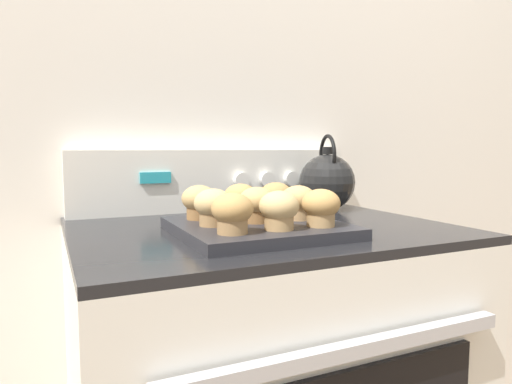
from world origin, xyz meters
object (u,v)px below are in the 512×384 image
Objects in this scene: muffin_r2_c0 at (199,201)px; muffin_r2_c1 at (241,199)px; muffin_r0_c1 at (279,209)px; muffin_r1_c0 at (213,206)px; muffin_r0_c2 at (321,207)px; muffin_r1_c1 at (257,204)px; muffin_r2_c2 at (276,197)px; muffin_pan at (257,228)px; muffin_r0_c0 at (232,212)px; muffin_r1_c2 at (298,202)px; tea_kettle at (327,181)px.

muffin_r2_c0 is 1.00× the size of muffin_r2_c1.
muffin_r0_c1 is 0.13m from muffin_r1_c0.
muffin_r0_c2 is 1.00× the size of muffin_r2_c0.
muffin_r2_c2 is (0.09, 0.09, 0.00)m from muffin_r1_c1.
muffin_r2_c1 is (0.09, 0.00, 0.00)m from muffin_r2_c0.
muffin_pan is 4.32× the size of muffin_r0_c0.
muffin_r0_c1 is 0.13m from muffin_r1_c2.
muffin_pan is 1.52× the size of tea_kettle.
muffin_r1_c0 is 1.00× the size of muffin_r2_c2.
muffin_r0_c1 and muffin_r0_c2 have the same top height.
muffin_r0_c2 and muffin_r1_c1 have the same top height.
muffin_r2_c0 is 1.00× the size of muffin_r2_c2.
muffin_r0_c0 is 0.13m from muffin_r1_c1.
tea_kettle is at bearing 46.20° from muffin_r1_c2.
muffin_r0_c0 is 0.09m from muffin_r1_c0.
muffin_r0_c1 reaches higher than muffin_pan.
muffin_r1_c2 is 0.35× the size of tea_kettle.
muffin_pan is 0.10m from muffin_r1_c2.
muffin_r2_c0 is at bearing 117.26° from muffin_r0_c1.
muffin_r2_c0 is (-0.09, 0.09, 0.05)m from muffin_pan.
muffin_pan is 4.32× the size of muffin_r2_c1.
muffin_r0_c2 is 0.18m from muffin_r2_c2.
muffin_r0_c0 is at bearing -88.16° from muffin_r1_c0.
muffin_r0_c2 is at bearing -44.77° from muffin_r2_c0.
muffin_r1_c0 reaches higher than muffin_pan.
muffin_r2_c1 is 0.35m from tea_kettle.
muffin_r1_c1 is 1.00× the size of muffin_r1_c2.
muffin_r2_c0 is at bearing -160.52° from tea_kettle.
muffin_r1_c2 is 0.33m from tea_kettle.
muffin_r0_c2 is (0.09, -0.09, 0.05)m from muffin_pan.
muffin_r0_c0 is 0.35× the size of tea_kettle.
muffin_r2_c1 is at bearing 43.56° from muffin_r1_c0.
tea_kettle is (0.41, 0.23, 0.02)m from muffin_r1_c0.
tea_kettle is (0.32, 0.32, 0.02)m from muffin_r0_c1.
muffin_r0_c0 is 1.00× the size of muffin_r1_c2.
muffin_r0_c2 is 1.00× the size of muffin_r1_c1.
muffin_r1_c0 is at bearing 153.32° from muffin_r0_c2.
muffin_r2_c0 is at bearing 135.68° from muffin_r1_c1.
tea_kettle is at bearing 36.14° from muffin_r1_c1.
tea_kettle reaches higher than muffin_r2_c1.
muffin_r0_c2 and muffin_r2_c0 have the same top height.
muffin_r0_c1 is 1.00× the size of muffin_r2_c2.
muffin_r0_c2 is at bearing -91.47° from muffin_r1_c2.
muffin_r1_c1 is (-0.09, 0.09, 0.00)m from muffin_r0_c2.
muffin_r0_c1 and muffin_r2_c0 have the same top height.
muffin_r2_c1 is at bearing 89.67° from muffin_r0_c1.
muffin_pan is 0.40m from tea_kettle.
muffin_r0_c1 is 0.45m from tea_kettle.
muffin_r1_c1 is at bearing 91.15° from muffin_r0_c1.
muffin_r1_c1 is 0.09m from muffin_r2_c1.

